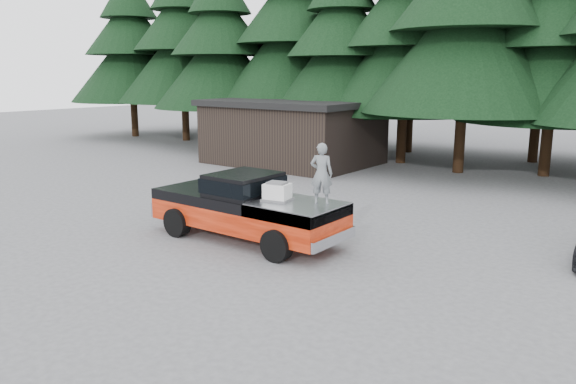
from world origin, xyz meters
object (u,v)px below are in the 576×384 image
Objects in this scene: pickup_truck at (247,217)px; air_compressor at (277,193)px; utility_building at (293,131)px; man_on_bed at (322,174)px.

pickup_truck is 1.49m from air_compressor.
pickup_truck is at bearing 162.80° from air_compressor.
air_compressor is (1.19, -0.10, 0.89)m from pickup_truck.
man_on_bed is at bearing -50.42° from utility_building.
pickup_truck is 14.02m from utility_building.
man_on_bed is at bearing 7.53° from pickup_truck.
man_on_bed reaches higher than pickup_truck.
air_compressor is 0.40× the size of man_on_bed.
man_on_bed is 15.10m from utility_building.
pickup_truck is at bearing -58.61° from utility_building.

